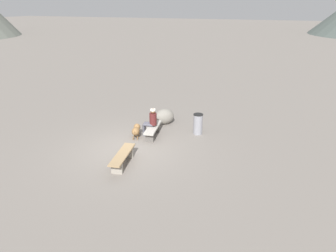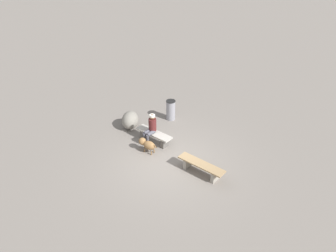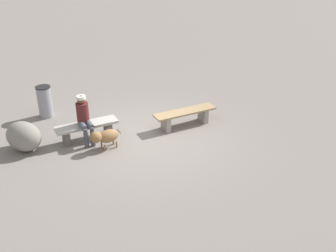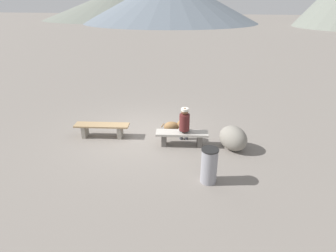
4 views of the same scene
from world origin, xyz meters
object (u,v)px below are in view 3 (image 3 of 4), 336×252
object	(u,v)px
bench_left	(185,115)
trash_bin	(45,102)
seated_person	(84,116)
boulder	(24,136)
dog	(105,136)
bench_right	(87,128)

from	to	relation	value
bench_left	trash_bin	world-z (taller)	trash_bin
bench_left	seated_person	bearing A→B (deg)	-7.85
trash_bin	boulder	distance (m)	1.93
dog	boulder	size ratio (longest dim) A/B	0.85
bench_left	seated_person	size ratio (longest dim) A/B	1.46
bench_left	seated_person	distance (m)	2.79
bench_left	trash_bin	bearing A→B (deg)	-35.36
bench_right	boulder	xyz separation A→B (m)	(1.57, 0.06, 0.06)
trash_bin	boulder	xyz separation A→B (m)	(0.60, 1.84, -0.09)
bench_right	dog	bearing A→B (deg)	110.33
bench_right	seated_person	distance (m)	0.42
bench_right	boulder	size ratio (longest dim) A/B	1.74
boulder	bench_left	bearing A→B (deg)	-179.70
bench_left	seated_person	xyz separation A→B (m)	(2.76, 0.06, 0.42)
bench_right	boulder	bearing A→B (deg)	-6.72
seated_person	boulder	bearing A→B (deg)	-10.89
bench_right	trash_bin	world-z (taller)	trash_bin
seated_person	trash_bin	size ratio (longest dim) A/B	1.35
bench_left	dog	distance (m)	2.42
bench_right	dog	xyz separation A→B (m)	(-0.36, 0.64, 0.03)
seated_person	dog	size ratio (longest dim) A/B	1.55
dog	trash_bin	world-z (taller)	trash_bin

